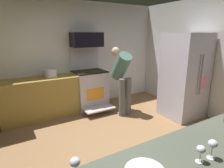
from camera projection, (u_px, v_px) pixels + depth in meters
ground_plane at (117, 152)px, 3.06m from camera, size 5.20×4.80×0.02m
wall_back at (67, 56)px, 4.66m from camera, size 5.20×0.12×2.60m
wall_right at (220, 60)px, 3.96m from camera, size 0.12×4.80×2.60m
lower_cabinet_run at (34, 99)px, 4.14m from camera, size 2.40×0.60×0.90m
oven_range at (90, 88)px, 4.76m from camera, size 0.76×0.99×1.52m
microwave at (87, 40)px, 4.53m from camera, size 0.74×0.38×0.34m
refrigerator at (184, 76)px, 4.19m from camera, size 0.84×0.78×1.85m
person_cook at (122, 76)px, 4.31m from camera, size 0.31×0.64×1.53m
wine_glass_near at (201, 150)px, 1.42m from camera, size 0.07×0.07×0.14m
wine_glass_mid at (75, 163)px, 1.26m from camera, size 0.07×0.07×0.15m
wine_glass_far at (213, 145)px, 1.45m from camera, size 0.07×0.07×0.16m
stock_pot at (50, 73)px, 4.19m from camera, size 0.30×0.30×0.18m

